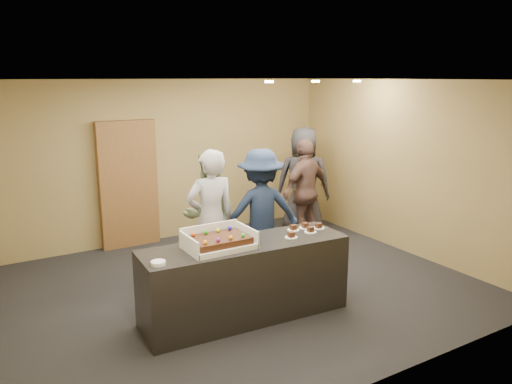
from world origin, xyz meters
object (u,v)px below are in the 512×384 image
at_px(sheet_cake, 219,240).
at_px(person_server_grey, 211,219).
at_px(storage_cabinet, 128,184).
at_px(person_dark_suit, 303,181).
at_px(plate_stack, 158,263).
at_px(person_navy_man, 261,212).
at_px(person_sage_man, 209,213).
at_px(cake_box, 218,243).
at_px(person_brown_extra, 305,191).
at_px(serving_counter, 245,280).

relative_size(sheet_cake, person_server_grey, 0.34).
height_order(storage_cabinet, person_dark_suit, storage_cabinet).
xyz_separation_m(plate_stack, person_navy_man, (1.95, 1.22, -0.03)).
bearing_deg(person_sage_man, person_dark_suit, -177.08).
bearing_deg(person_sage_man, cake_box, 51.37).
distance_m(plate_stack, person_dark_suit, 4.21).
height_order(plate_stack, person_brown_extra, person_brown_extra).
distance_m(serving_counter, storage_cabinet, 3.24).
bearing_deg(person_dark_suit, person_brown_extra, 93.12).
relative_size(storage_cabinet, cake_box, 2.82).
bearing_deg(storage_cabinet, person_dark_suit, -19.23).
height_order(cake_box, plate_stack, cake_box).
bearing_deg(person_brown_extra, plate_stack, 17.60).
bearing_deg(person_server_grey, serving_counter, 91.12).
distance_m(serving_counter, sheet_cake, 0.64).
height_order(cake_box, person_server_grey, person_server_grey).
distance_m(sheet_cake, plate_stack, 0.76).
height_order(storage_cabinet, person_navy_man, storage_cabinet).
height_order(plate_stack, person_server_grey, person_server_grey).
distance_m(person_server_grey, person_sage_man, 0.44).
xyz_separation_m(person_server_grey, person_sage_man, (0.17, 0.40, -0.04)).
height_order(person_navy_man, person_brown_extra, person_navy_man).
distance_m(plate_stack, person_sage_man, 2.03).
bearing_deg(person_navy_man, storage_cabinet, -43.27).
xyz_separation_m(serving_counter, storage_cabinet, (-0.37, 3.17, 0.58)).
height_order(sheet_cake, person_dark_suit, person_dark_suit).
distance_m(cake_box, person_dark_suit, 3.51).
distance_m(serving_counter, person_navy_man, 1.46).
relative_size(serving_counter, storage_cabinet, 1.16).
height_order(plate_stack, person_navy_man, person_navy_man).
xyz_separation_m(serving_counter, sheet_cake, (-0.33, 0.00, 0.55)).
relative_size(sheet_cake, person_brown_extra, 0.36).
bearing_deg(sheet_cake, serving_counter, -0.00).
bearing_deg(sheet_cake, person_server_grey, 68.77).
bearing_deg(sheet_cake, person_navy_man, 42.12).
bearing_deg(cake_box, plate_stack, -168.28).
relative_size(person_navy_man, person_brown_extra, 1.01).
bearing_deg(person_dark_suit, storage_cabinet, 15.82).
bearing_deg(serving_counter, cake_box, 178.75).
distance_m(person_navy_man, person_brown_extra, 1.51).
bearing_deg(person_server_grey, sheet_cake, 73.57).
distance_m(person_server_grey, person_navy_man, 0.81).
xyz_separation_m(serving_counter, plate_stack, (-1.08, -0.13, 0.47)).
bearing_deg(person_navy_man, sheet_cake, 58.06).
bearing_deg(person_dark_suit, plate_stack, 68.59).
height_order(sheet_cake, person_navy_man, person_navy_man).
bearing_deg(serving_counter, storage_cabinet, 100.05).
bearing_deg(cake_box, person_dark_suit, 38.19).
distance_m(person_brown_extra, person_dark_suit, 0.45).
height_order(storage_cabinet, person_brown_extra, storage_cabinet).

